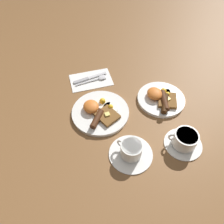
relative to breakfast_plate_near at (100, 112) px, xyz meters
name	(u,v)px	position (x,y,z in m)	size (l,w,h in m)	color
ground_plane	(101,113)	(0.00, 0.00, -0.01)	(3.00, 3.00, 0.00)	brown
breakfast_plate_near	(100,112)	(0.00, 0.00, 0.00)	(0.25, 0.25, 0.05)	white
breakfast_plate_far	(161,98)	(0.02, 0.29, 0.00)	(0.22, 0.22, 0.05)	white
teacup_near	(131,151)	(0.23, 0.05, 0.01)	(0.17, 0.17, 0.07)	white
teacup_far	(184,140)	(0.26, 0.26, 0.02)	(0.15, 0.15, 0.07)	white
napkin	(91,80)	(-0.22, 0.02, -0.01)	(0.13, 0.21, 0.01)	white
knife	(88,78)	(-0.23, 0.01, -0.01)	(0.04, 0.17, 0.01)	silver
spoon	(99,78)	(-0.21, 0.06, 0.00)	(0.04, 0.17, 0.01)	silver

